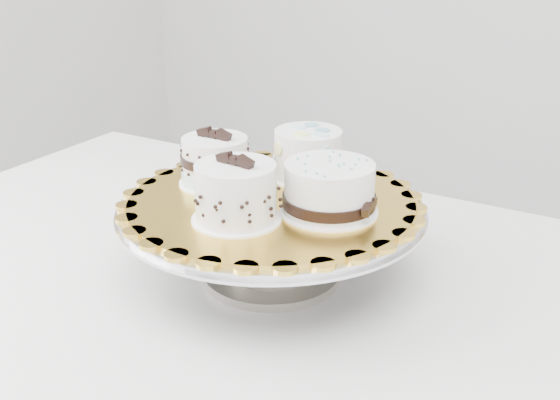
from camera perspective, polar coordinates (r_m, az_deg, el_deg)
The scene contains 7 objects.
table at distance 0.99m, azimuth -2.20°, elevation -10.28°, with size 1.35×0.94×0.75m.
cake_stand at distance 0.94m, azimuth -0.70°, elevation -2.19°, with size 0.41×0.41×0.11m.
cake_board at distance 0.92m, azimuth -0.71°, elevation -0.08°, with size 0.38×0.38×0.01m, color gold.
cake_swirl at distance 0.85m, azimuth -3.61°, elevation 0.48°, with size 0.11×0.11×0.09m.
cake_banded at distance 0.97m, azimuth -5.29°, elevation 3.05°, with size 0.10×0.10×0.08m.
cake_dots at distance 0.99m, azimuth 2.29°, elevation 3.77°, with size 0.13×0.13×0.07m.
cake_ribbon at distance 0.87m, azimuth 4.09°, elevation 0.80°, with size 0.14×0.13×0.07m.
Camera 1 is at (0.43, -0.60, 1.22)m, focal length 45.00 mm.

